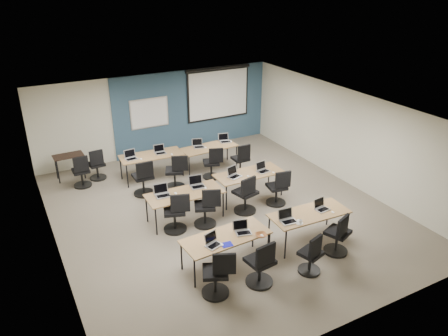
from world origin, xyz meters
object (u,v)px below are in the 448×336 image
projector_screen (218,91)px  laptop_2 (287,218)px  whiteboard (149,113)px  task_chair_0 (217,277)px  laptop_4 (162,193)px  task_chair_5 (206,210)px  laptop_9 (160,151)px  spare_chair_b (82,174)px  laptop_1 (242,230)px  laptop_6 (234,174)px  task_chair_4 (176,215)px  utility_table (69,158)px  task_chair_10 (212,165)px  task_chair_2 (311,257)px  training_table_back_left (151,156)px  spare_chair_a (97,167)px  laptop_7 (263,169)px  training_table_mid_left (185,195)px  task_chair_8 (144,181)px  task_chair_6 (246,197)px  laptop_5 (197,184)px  training_table_front_left (226,238)px  task_chair_11 (241,162)px  task_chair_3 (338,237)px  laptop_8 (131,157)px  training_table_front_right (309,215)px  laptop_0 (213,242)px  task_chair_9 (176,174)px  training_table_back_right (209,148)px  training_table_mid_right (249,175)px  laptop_11 (225,140)px  task_chair_1 (261,267)px  laptop_3 (321,207)px  laptop_10 (198,145)px

projector_screen → laptop_2: bearing=-104.8°
whiteboard → task_chair_0: (-1.25, -7.19, -1.03)m
laptop_4 → task_chair_5: size_ratio=0.35×
laptop_9 → spare_chair_b: bearing=175.5°
laptop_1 → laptop_6: bearing=79.3°
whiteboard → laptop_6: bearing=-78.4°
task_chair_4 → utility_table: size_ratio=1.22×
laptop_6 → task_chair_10: 1.58m
task_chair_2 → task_chair_5: size_ratio=0.93×
training_table_back_left → spare_chair_a: (-1.47, 0.65, -0.29)m
laptop_7 → training_table_mid_left: bearing=175.6°
task_chair_8 → spare_chair_a: (-0.89, 1.59, -0.04)m
laptop_6 → training_table_mid_left: bearing=172.6°
task_chair_6 → laptop_9: task_chair_6 is taller
task_chair_8 → task_chair_0: bearing=-90.8°
task_chair_5 → utility_table: (-2.40, 4.25, 0.22)m
task_chair_0 → laptop_5: (1.00, 3.03, 0.38)m
training_table_front_left → task_chair_8: 3.88m
laptop_2 → task_chair_11: 4.03m
task_chair_3 → laptop_8: bearing=95.4°
task_chair_5 → laptop_6: 1.46m
task_chair_0 → utility_table: task_chair_0 is taller
whiteboard → training_table_front_right: whiteboard is taller
laptop_5 → task_chair_8: 1.81m
laptop_8 → task_chair_8: size_ratio=0.32×
laptop_6 → task_chair_8: size_ratio=0.33×
laptop_0 → task_chair_4: bearing=72.5°
laptop_6 → task_chair_9: size_ratio=0.33×
projector_screen → laptop_8: size_ratio=7.13×
spare_chair_a → utility_table: bearing=144.0°
task_chair_8 → task_chair_11: bearing=-1.3°
task_chair_10 → spare_chair_b: bearing=179.7°
training_table_mid_left → training_table_back_right: same height
task_chair_6 → laptop_1: bearing=-136.5°
training_table_front_left → laptop_2: size_ratio=5.35×
utility_table → task_chair_0: bearing=-78.5°
training_table_mid_left → training_table_mid_right: bearing=8.3°
whiteboard → laptop_9: 1.82m
laptop_11 → spare_chair_a: (-3.87, 0.71, -0.40)m
whiteboard → laptop_9: whiteboard is taller
laptop_1 → laptop_7: size_ratio=0.97×
task_chair_1 → spare_chair_b: bearing=103.0°
task_chair_0 → task_chair_3: task_chair_0 is taller
training_table_mid_right → laptop_2: bearing=-101.3°
laptop_3 → training_table_mid_left: bearing=131.6°
task_chair_8 → training_table_back_right: bearing=17.4°
laptop_10 → training_table_back_left: bearing=-164.2°
task_chair_1 → task_chair_10: task_chair_1 is taller
task_chair_0 → task_chair_1: (0.89, -0.13, 0.01)m
laptop_4 → laptop_11: 3.88m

